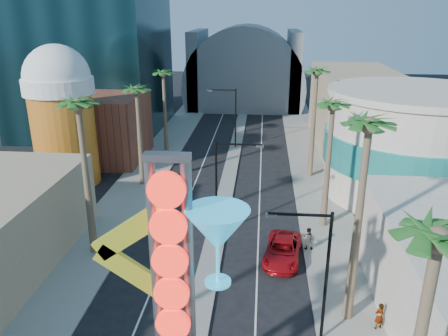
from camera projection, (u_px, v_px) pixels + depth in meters
The scene contains 22 objects.
sidewalk_west at pixel (150, 168), 51.35m from camera, with size 5.00×100.00×0.15m, color gray.
sidewalk_east at pixel (313, 173), 49.75m from camera, with size 5.00×100.00×0.15m, color gray.
median at pixel (232, 162), 53.36m from camera, with size 1.60×84.00×0.15m, color gray.
brick_filler_west at pixel (102, 128), 53.37m from camera, with size 10.00×10.00×8.00m, color brown.
filler_east at pixel (354, 107), 59.68m from camera, with size 10.00×20.00×10.00m, color tan.
beer_mug at pixel (62, 111), 44.65m from camera, with size 7.00×7.00×14.50m.
turquoise_building at pixel (410, 144), 42.58m from camera, with size 16.60×16.60×10.60m.
canopy at pixel (245, 83), 83.73m from camera, with size 22.00×16.00×22.00m.
neon_sign at pixel (192, 275), 18.03m from camera, with size 6.53×2.60×12.55m.
streetlight_0 at pixel (223, 179), 34.82m from camera, with size 3.79×0.25×8.00m.
streetlight_1 at pixel (232, 112), 57.38m from camera, with size 3.79×0.25×8.00m.
streetlight_2 at pixel (318, 266), 23.09m from camera, with size 3.45×0.25×8.00m.
palm_1 at pixel (79, 115), 29.85m from camera, with size 2.40×2.40×12.70m.
palm_2 at pixel (137, 96), 43.41m from camera, with size 2.40×2.40×11.20m.
palm_3 at pixel (163, 78), 54.64m from camera, with size 2.40×2.40×11.20m.
palm_4 at pixel (435, 258), 13.51m from camera, with size 2.40×2.40×12.20m.
palm_5 at pixel (368, 140), 22.57m from camera, with size 2.40×2.40×13.20m.
palm_6 at pixel (332, 113), 34.25m from camera, with size 2.40×2.40×11.70m.
palm_7 at pixel (317, 79), 45.18m from camera, with size 2.40×2.40×12.70m.
red_pickup at pixel (283, 250), 32.43m from camera, with size 2.55×5.52×1.53m, color #B70E15.
pedestrian_a at pixel (379, 316), 25.11m from camera, with size 0.62×0.41×1.71m, color gray.
pedestrian_b at pixel (308, 238), 33.57m from camera, with size 0.86×0.67×1.77m, color gray.
Camera 1 is at (3.53, -12.28, 17.62)m, focal length 35.00 mm.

